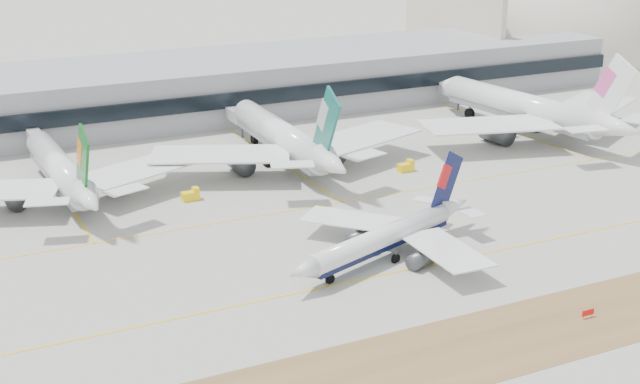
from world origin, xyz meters
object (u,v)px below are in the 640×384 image
widebody_cathay (284,139)px  hangar (550,60)px  widebody_china_air (528,110)px  taxiing_airliner (388,237)px  widebody_eva (62,172)px  terminal (160,91)px

widebody_cathay → hangar: bearing=-59.5°
hangar → widebody_china_air: bearing=-133.2°
taxiing_airliner → widebody_cathay: widebody_cathay is taller
taxiing_airliner → widebody_china_air: widebody_china_air is taller
widebody_eva → widebody_cathay: bearing=-90.5°
terminal → widebody_cathay: bearing=-77.9°
widebody_eva → hangar: size_ratio=0.65×
widebody_cathay → terminal: (-12.15, 56.65, 1.20)m
taxiing_airliner → widebody_eva: 71.56m
taxiing_airliner → widebody_cathay: 57.41m
widebody_china_air → widebody_eva: bearing=82.0°
taxiing_airliner → hangar: (148.46, 133.85, -3.66)m
widebody_eva → terminal: (38.05, 57.40, 1.90)m
widebody_eva → widebody_china_air: widebody_china_air is taller
taxiing_airliner → widebody_china_air: size_ratio=0.64×
widebody_eva → hangar: bearing=-69.4°
taxiing_airliner → widebody_eva: bearing=-71.9°
widebody_cathay → hangar: hangar is taller
taxiing_airliner → widebody_cathay: size_ratio=0.68×
taxiing_airliner → terminal: taxiing_airliner is taller
widebody_china_air → terminal: bearing=46.1°
terminal → widebody_china_air: bearing=-37.3°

